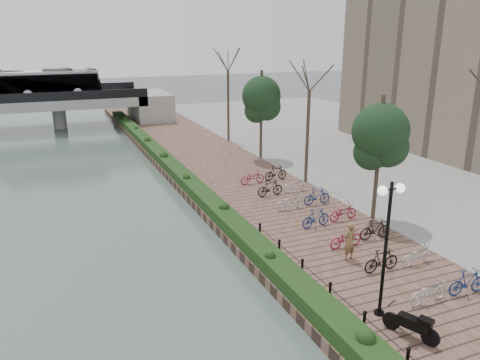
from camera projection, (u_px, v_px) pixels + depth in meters
promenade at (241, 186)px, 30.84m from camera, size 8.00×75.00×0.50m
inland_pavement at (428, 162)px, 36.74m from camera, size 24.00×75.00×0.50m
hedge at (180, 174)px, 31.63m from camera, size 1.10×56.00×0.60m
chain_fence at (346, 307)px, 16.04m from camera, size 0.10×14.10×0.70m
lamppost at (388, 221)px, 15.24m from camera, size 1.02×0.32×4.81m
motorcycle at (411, 324)px, 14.86m from camera, size 1.10×1.66×1.00m
pedestrian at (349, 241)px, 19.98m from camera, size 0.68×0.51×1.70m
bicycle_parking at (329, 215)px, 23.98m from camera, size 2.40×17.32×1.00m
street_trees at (337, 145)px, 27.05m from camera, size 3.20×37.12×6.80m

